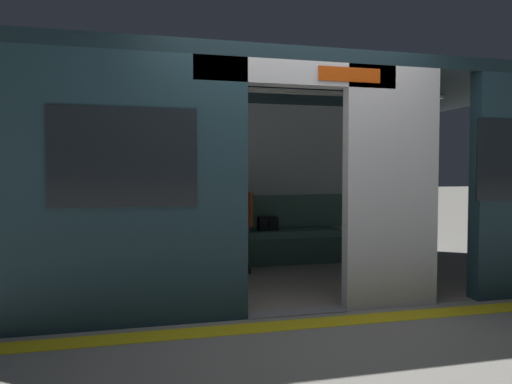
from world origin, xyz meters
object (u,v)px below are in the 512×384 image
handbag (268,224)px  book (206,231)px  train_car (258,147)px  person_seated (233,215)px  bench_seat (243,239)px  grab_pole_door (241,188)px

handbag → book: (0.83, 0.04, -0.07)m
train_car → book: bearing=-66.9°
handbag → book: handbag is taller
person_seated → book: person_seated is taller
person_seated → bench_seat: bearing=-160.9°
train_car → handbag: train_car is taller
book → grab_pole_door: grab_pole_door is taller
train_car → person_seated: bearing=-83.8°
person_seated → handbag: 0.53m
grab_pole_door → person_seated: bearing=-98.3°
person_seated → grab_pole_door: bearing=81.7°
bench_seat → handbag: bearing=-167.3°
bench_seat → person_seated: person_seated is taller
train_car → book: (0.43, -1.01, -1.02)m
bench_seat → book: book is taller
person_seated → book: size_ratio=5.31×
bench_seat → book: size_ratio=11.95×
handbag → grab_pole_door: bearing=66.8°
train_car → person_seated: (0.10, -0.92, -0.81)m
train_car → person_seated: size_ratio=5.47×
person_seated → handbag: size_ratio=4.50×
train_car → grab_pole_door: train_car is taller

